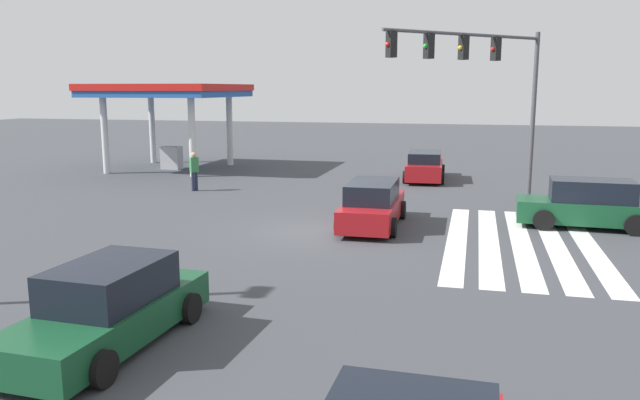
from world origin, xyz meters
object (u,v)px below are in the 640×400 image
car_3 (109,308)px  car_4 (425,166)px  pedestrian (194,169)px  traffic_signal_mast (483,73)px  car_2 (373,205)px  car_1 (588,205)px

car_3 → car_4: 22.69m
car_3 → pedestrian: 17.39m
traffic_signal_mast → car_2: (-3.80, 3.45, -4.42)m
car_1 → car_3: bearing=53.5°
car_3 → pedestrian: (16.31, 6.03, 0.29)m
car_4 → pedestrian: bearing=119.1°
car_1 → car_3: (-12.48, 10.00, -0.08)m
car_4 → pedestrian: pedestrian is taller
car_1 → car_4: 11.66m
traffic_signal_mast → pedestrian: (1.57, 12.48, -4.16)m
traffic_signal_mast → car_4: traffic_signal_mast is taller
car_3 → traffic_signal_mast: bearing=159.1°
car_1 → car_2: bearing=14.7°
traffic_signal_mast → car_2: traffic_signal_mast is taller
traffic_signal_mast → car_3: (-14.74, 6.45, -4.45)m
traffic_signal_mast → car_2: bearing=2.8°
car_2 → pedestrian: size_ratio=2.69×
car_3 → car_2: bearing=167.3°
car_1 → car_3: car_1 is taller
car_2 → car_4: (11.44, -0.82, -0.03)m
pedestrian → traffic_signal_mast: bearing=33.9°
car_3 → car_4: car_3 is taller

